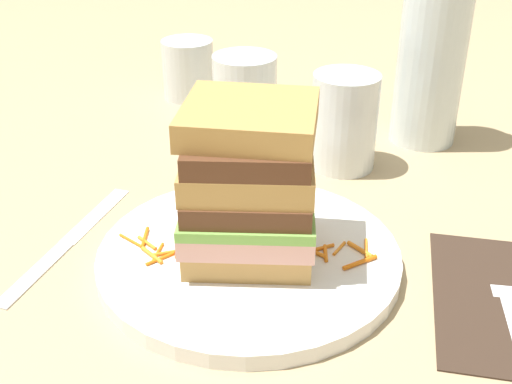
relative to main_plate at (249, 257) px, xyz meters
name	(u,v)px	position (x,y,z in m)	size (l,w,h in m)	color
ground_plane	(229,268)	(-0.02, -0.01, -0.01)	(3.00, 3.00, 0.00)	tan
main_plate	(249,257)	(0.00, 0.00, 0.00)	(0.26, 0.26, 0.01)	white
sandwich	(249,184)	(0.00, 0.00, 0.07)	(0.12, 0.12, 0.13)	tan
carrot_shred_0	(145,237)	(-0.09, 0.00, 0.01)	(0.00, 0.00, 0.03)	orange
carrot_shred_1	(147,242)	(-0.09, -0.01, 0.01)	(0.00, 0.00, 0.03)	orange
carrot_shred_2	(158,253)	(-0.07, -0.02, 0.01)	(0.00, 0.00, 0.03)	orange
carrot_shred_3	(180,246)	(-0.06, -0.01, 0.01)	(0.00, 0.00, 0.03)	orange
carrot_shred_4	(166,253)	(-0.07, -0.02, 0.01)	(0.00, 0.00, 0.03)	orange
carrot_shred_5	(152,255)	(-0.08, -0.03, 0.01)	(0.00, 0.00, 0.03)	orange
carrot_shred_6	(160,259)	(-0.07, -0.03, 0.01)	(0.00, 0.00, 0.03)	orange
carrot_shred_7	(134,239)	(-0.10, -0.01, 0.01)	(0.00, 0.00, 0.03)	orange
carrot_shred_8	(360,262)	(0.09, 0.00, 0.01)	(0.00, 0.00, 0.03)	orange
carrot_shred_9	(326,253)	(0.06, 0.01, 0.01)	(0.00, 0.00, 0.02)	orange
carrot_shred_10	(339,248)	(0.08, 0.02, 0.01)	(0.00, 0.00, 0.02)	orange
carrot_shred_11	(366,249)	(0.10, 0.02, 0.01)	(0.00, 0.00, 0.03)	orange
carrot_shred_12	(323,248)	(0.06, 0.01, 0.01)	(0.00, 0.00, 0.02)	orange
carrot_shred_13	(316,253)	(0.06, 0.00, 0.01)	(0.00, 0.00, 0.02)	orange
carrot_shred_14	(360,249)	(0.09, 0.02, 0.01)	(0.00, 0.00, 0.03)	orange
napkin_dark	(506,298)	(0.21, -0.01, -0.01)	(0.11, 0.18, 0.00)	#38281E
knife	(65,244)	(-0.17, -0.01, -0.01)	(0.04, 0.20, 0.00)	silver
juice_glass	(344,126)	(0.06, 0.21, 0.04)	(0.07, 0.07, 0.10)	white
water_bottle	(433,44)	(0.15, 0.30, 0.11)	(0.08, 0.08, 0.27)	silver
empty_tumbler_0	(245,93)	(-0.07, 0.29, 0.04)	(0.08, 0.08, 0.09)	silver
empty_tumbler_1	(188,69)	(-0.17, 0.38, 0.03)	(0.07, 0.07, 0.08)	silver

